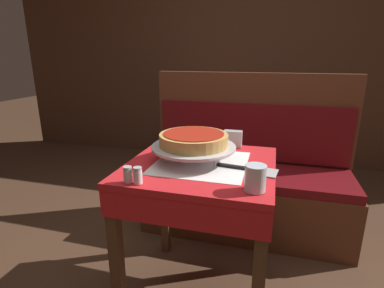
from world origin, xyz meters
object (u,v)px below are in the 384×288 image
salt_shaker (128,175)px  condiment_caddy (216,99)px  dining_table_rear (216,112)px  napkin_holder (233,139)px  dining_table_front (201,183)px  booth_bench (246,186)px  deep_dish_pizza (194,139)px  pepper_shaker (138,175)px  pizza_server (250,169)px  water_glass_near (255,178)px  pizza_pan_stand (194,147)px

salt_shaker → condiment_caddy: 2.10m
dining_table_rear → napkin_holder: napkin_holder is taller
salt_shaker → condiment_caddy: condiment_caddy is taller
dining_table_front → booth_bench: (0.16, 0.75, -0.33)m
salt_shaker → condiment_caddy: bearing=91.5°
dining_table_front → deep_dish_pizza: bearing=155.8°
dining_table_front → pepper_shaker: bearing=-121.6°
dining_table_rear → napkin_holder: size_ratio=8.02×
pepper_shaker → condiment_caddy: 2.10m
pizza_server → pepper_shaker: pepper_shaker is taller
booth_bench → water_glass_near: size_ratio=14.34×
booth_bench → pizza_server: size_ratio=5.22×
dining_table_rear → water_glass_near: bearing=-75.1°
water_glass_near → pizza_pan_stand: bearing=139.7°
dining_table_rear → booth_bench: (0.44, -1.05, -0.34)m
water_glass_near → salt_shaker: (-0.49, -0.06, -0.02)m
deep_dish_pizza → water_glass_near: deep_dish_pizza is taller
pizza_server → salt_shaker: 0.53m
pizza_pan_stand → water_glass_near: water_glass_near is taller
deep_dish_pizza → pepper_shaker: deep_dish_pizza is taller
pizza_pan_stand → salt_shaker: pizza_pan_stand is taller
pizza_server → dining_table_front: bearing=170.1°
pizza_server → water_glass_near: bearing=-80.3°
water_glass_near → deep_dish_pizza: bearing=139.7°
dining_table_rear → condiment_caddy: bearing=135.7°
dining_table_front → dining_table_rear: size_ratio=0.95×
water_glass_near → pepper_shaker: (-0.45, -0.06, -0.02)m
dining_table_front → booth_bench: bearing=77.7°
pizza_pan_stand → pepper_shaker: bearing=-114.1°
booth_bench → pizza_pan_stand: booth_bench is taller
dining_table_front → pizza_pan_stand: 0.18m
deep_dish_pizza → booth_bench: bearing=74.2°
dining_table_rear → condiment_caddy: size_ratio=5.13×
salt_shaker → pepper_shaker: 0.04m
water_glass_near → salt_shaker: size_ratio=1.51×
dining_table_rear → pizza_pan_stand: 1.80m
booth_bench → deep_dish_pizza: (-0.21, -0.73, 0.54)m
dining_table_front → water_glass_near: bearing=-42.3°
dining_table_rear → booth_bench: 1.19m
water_glass_near → salt_shaker: 0.50m
dining_table_rear → pepper_shaker: size_ratio=11.69×
dining_table_rear → deep_dish_pizza: (0.23, -1.78, 0.20)m
salt_shaker → booth_bench: bearing=69.5°
deep_dish_pizza → napkin_holder: size_ratio=3.27×
dining_table_rear → pepper_shaker: pepper_shaker is taller
deep_dish_pizza → napkin_holder: deep_dish_pizza is taller
dining_table_rear → napkin_holder: 1.55m
dining_table_rear → water_glass_near: (0.54, -2.04, 0.14)m
pepper_shaker → dining_table_rear: bearing=92.5°
condiment_caddy → pizza_pan_stand: bearing=-82.3°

